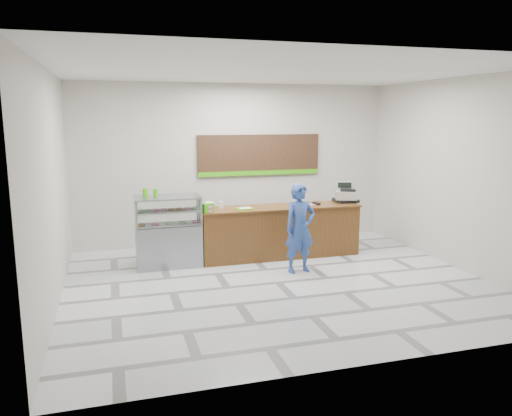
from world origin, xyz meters
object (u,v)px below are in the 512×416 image
object	(u,v)px
cash_register	(346,194)
customer	(300,228)
sales_counter	(279,231)
display_case	(168,231)
serving_tray	(245,208)

from	to	relation	value
cash_register	customer	size ratio (longest dim) A/B	0.36
sales_counter	cash_register	bearing A→B (deg)	4.80
sales_counter	cash_register	size ratio (longest dim) A/B	5.61
display_case	serving_tray	world-z (taller)	display_case
sales_counter	customer	size ratio (longest dim) A/B	2.01
display_case	sales_counter	bearing A→B (deg)	0.00
sales_counter	display_case	distance (m)	2.23
serving_tray	sales_counter	bearing A→B (deg)	-0.06
customer	serving_tray	bearing A→B (deg)	120.90
display_case	serving_tray	size ratio (longest dim) A/B	3.90
sales_counter	cash_register	distance (m)	1.65
cash_register	customer	distance (m)	1.93
serving_tray	display_case	bearing A→B (deg)	170.22
display_case	cash_register	size ratio (longest dim) A/B	2.29
sales_counter	serving_tray	size ratio (longest dim) A/B	9.55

